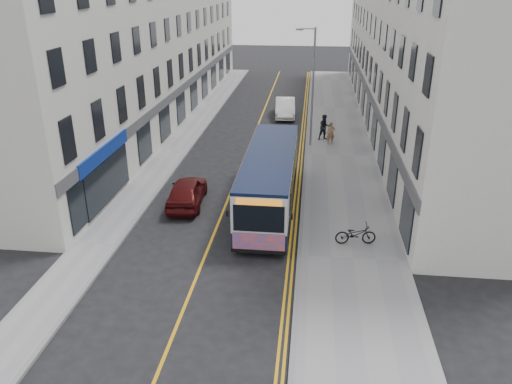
% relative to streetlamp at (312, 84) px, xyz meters
% --- Properties ---
extents(ground, '(140.00, 140.00, 0.00)m').
position_rel_streetlamp_xyz_m(ground, '(-4.17, -14.00, -4.38)').
color(ground, black).
rests_on(ground, ground).
extents(pavement_east, '(4.50, 64.00, 0.12)m').
position_rel_streetlamp_xyz_m(pavement_east, '(2.08, -2.00, -4.32)').
color(pavement_east, gray).
rests_on(pavement_east, ground).
extents(pavement_west, '(2.00, 64.00, 0.12)m').
position_rel_streetlamp_xyz_m(pavement_west, '(-9.17, -2.00, -4.32)').
color(pavement_west, gray).
rests_on(pavement_west, ground).
extents(kerb_east, '(0.18, 64.00, 0.13)m').
position_rel_streetlamp_xyz_m(kerb_east, '(-0.17, -2.00, -4.32)').
color(kerb_east, slate).
rests_on(kerb_east, ground).
extents(kerb_west, '(0.18, 64.00, 0.13)m').
position_rel_streetlamp_xyz_m(kerb_west, '(-8.17, -2.00, -4.32)').
color(kerb_west, slate).
rests_on(kerb_west, ground).
extents(road_centre_line, '(0.12, 64.00, 0.01)m').
position_rel_streetlamp_xyz_m(road_centre_line, '(-4.17, -2.00, -4.38)').
color(road_centre_line, orange).
rests_on(road_centre_line, ground).
extents(road_dbl_yellow_inner, '(0.10, 64.00, 0.01)m').
position_rel_streetlamp_xyz_m(road_dbl_yellow_inner, '(-0.62, -2.00, -4.38)').
color(road_dbl_yellow_inner, orange).
rests_on(road_dbl_yellow_inner, ground).
extents(road_dbl_yellow_outer, '(0.10, 64.00, 0.01)m').
position_rel_streetlamp_xyz_m(road_dbl_yellow_outer, '(-0.42, -2.00, -4.38)').
color(road_dbl_yellow_outer, orange).
rests_on(road_dbl_yellow_outer, ground).
extents(terrace_east, '(6.00, 46.00, 13.00)m').
position_rel_streetlamp_xyz_m(terrace_east, '(7.33, 7.00, 2.12)').
color(terrace_east, silver).
rests_on(terrace_east, ground).
extents(terrace_west, '(6.00, 46.00, 13.00)m').
position_rel_streetlamp_xyz_m(terrace_west, '(-13.17, 7.00, 2.12)').
color(terrace_west, beige).
rests_on(terrace_west, ground).
extents(streetlamp, '(1.32, 0.18, 8.00)m').
position_rel_streetlamp_xyz_m(streetlamp, '(0.00, 0.00, 0.00)').
color(streetlamp, gray).
rests_on(streetlamp, ground).
extents(city_bus, '(2.41, 10.31, 2.99)m').
position_rel_streetlamp_xyz_m(city_bus, '(-1.87, -10.42, -2.74)').
color(city_bus, black).
rests_on(city_bus, ground).
extents(bicycle, '(1.86, 0.86, 0.94)m').
position_rel_streetlamp_xyz_m(bicycle, '(2.23, -13.95, -3.79)').
color(bicycle, black).
rests_on(bicycle, pavement_east).
extents(pedestrian_near, '(0.64, 0.48, 1.59)m').
position_rel_streetlamp_xyz_m(pedestrian_near, '(1.48, 0.36, -3.47)').
color(pedestrian_near, olive).
rests_on(pedestrian_near, pavement_east).
extents(pedestrian_far, '(1.07, 0.95, 1.83)m').
position_rel_streetlamp_xyz_m(pedestrian_far, '(1.05, 1.38, -3.35)').
color(pedestrian_far, black).
rests_on(pedestrian_far, pavement_east).
extents(car_white, '(1.90, 4.71, 1.52)m').
position_rel_streetlamp_xyz_m(car_white, '(-2.18, 8.02, -3.62)').
color(car_white, white).
rests_on(car_white, ground).
extents(car_maroon, '(1.98, 4.33, 1.44)m').
position_rel_streetlamp_xyz_m(car_maroon, '(-6.17, -10.45, -3.66)').
color(car_maroon, '#450B0C').
rests_on(car_maroon, ground).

